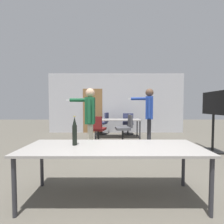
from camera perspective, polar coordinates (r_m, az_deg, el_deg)
name	(u,v)px	position (r m, az deg, el deg)	size (l,w,h in m)	color
back_wall	(115,103)	(7.04, 1.11, 3.32)	(6.29, 0.12, 2.77)	#BCBCC1
conference_table_near	(112,150)	(2.08, 0.01, -14.38)	(2.36, 0.79, 0.72)	gray
conference_table_far	(117,121)	(5.93, 1.78, -3.47)	(1.80, 0.75, 0.72)	gray
tv_screen	(213,115)	(4.97, 33.94, -0.99)	(0.44, 0.95, 1.66)	black
person_left_plaid	(89,115)	(3.77, -8.75, -1.10)	(0.78, 0.58, 1.70)	beige
person_near_casual	(148,111)	(4.71, 13.57, 0.35)	(0.76, 0.70, 1.79)	#28282D
office_chair_far_left	(97,130)	(5.19, -5.80, -6.93)	(0.57, 0.62, 0.91)	black
office_chair_far_right	(124,129)	(5.15, 4.67, -6.66)	(0.58, 0.52, 0.95)	black
office_chair_mid_tucked	(102,124)	(6.65, -3.81, -4.56)	(0.62, 0.57, 0.96)	black
office_chair_near_pushed	(127,124)	(6.61, 5.83, -4.72)	(0.52, 0.57, 0.94)	black
beer_bottle	(74,132)	(2.14, -14.31, -7.22)	(0.06, 0.06, 0.40)	black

